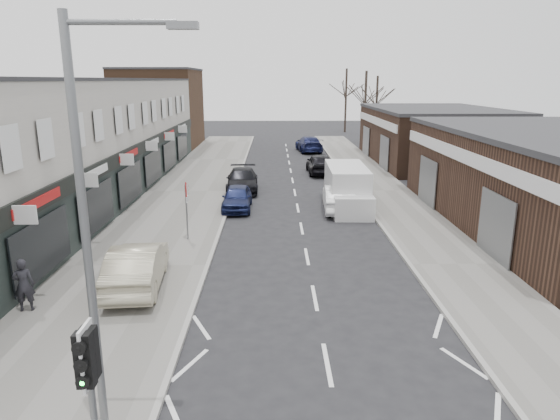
{
  "coord_description": "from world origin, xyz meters",
  "views": [
    {
      "loc": [
        -1.35,
        -9.29,
        7.03
      ],
      "look_at": [
        -1.13,
        7.62,
        2.6
      ],
      "focal_mm": 32.0,
      "sensor_mm": 36.0,
      "label": 1
    }
  ],
  "objects_px": {
    "warning_sign": "(187,194)",
    "street_lamp": "(94,221)",
    "sedan_on_pavement": "(137,266)",
    "parked_car_right_c": "(309,144)",
    "parked_car_left_a": "(237,198)",
    "parked_car_left_b": "(242,180)",
    "pedestrian": "(24,285)",
    "parked_car_right_b": "(320,164)",
    "white_van": "(347,188)",
    "parked_car_right_a": "(338,198)",
    "traffic_light": "(89,370)"
  },
  "relations": [
    {
      "from": "sedan_on_pavement",
      "to": "parked_car_left_a",
      "type": "distance_m",
      "value": 11.31
    },
    {
      "from": "parked_car_right_c",
      "to": "parked_car_right_a",
      "type": "bearing_deg",
      "value": 84.19
    },
    {
      "from": "traffic_light",
      "to": "parked_car_right_c",
      "type": "bearing_deg",
      "value": 81.24
    },
    {
      "from": "parked_car_left_b",
      "to": "parked_car_right_b",
      "type": "bearing_deg",
      "value": 45.09
    },
    {
      "from": "traffic_light",
      "to": "parked_car_right_a",
      "type": "relative_size",
      "value": 0.7
    },
    {
      "from": "pedestrian",
      "to": "parked_car_left_b",
      "type": "height_order",
      "value": "pedestrian"
    },
    {
      "from": "white_van",
      "to": "parked_car_right_b",
      "type": "relative_size",
      "value": 1.3
    },
    {
      "from": "sedan_on_pavement",
      "to": "street_lamp",
      "type": "bearing_deg",
      "value": 95.98
    },
    {
      "from": "parked_car_left_a",
      "to": "parked_car_right_c",
      "type": "xyz_separation_m",
      "value": [
        5.6,
        23.09,
        0.11
      ]
    },
    {
      "from": "parked_car_left_b",
      "to": "parked_car_right_a",
      "type": "height_order",
      "value": "parked_car_right_a"
    },
    {
      "from": "street_lamp",
      "to": "traffic_light",
      "type": "bearing_deg",
      "value": -84.12
    },
    {
      "from": "street_lamp",
      "to": "parked_car_right_a",
      "type": "height_order",
      "value": "street_lamp"
    },
    {
      "from": "pedestrian",
      "to": "sedan_on_pavement",
      "type": "bearing_deg",
      "value": -163.22
    },
    {
      "from": "street_lamp",
      "to": "parked_car_left_a",
      "type": "xyz_separation_m",
      "value": [
        1.13,
        18.54,
        -3.95
      ]
    },
    {
      "from": "warning_sign",
      "to": "traffic_light",
      "type": "bearing_deg",
      "value": -86.9
    },
    {
      "from": "white_van",
      "to": "parked_car_left_b",
      "type": "height_order",
      "value": "white_van"
    },
    {
      "from": "street_lamp",
      "to": "sedan_on_pavement",
      "type": "distance_m",
      "value": 8.55
    },
    {
      "from": "traffic_light",
      "to": "warning_sign",
      "type": "relative_size",
      "value": 1.15
    },
    {
      "from": "warning_sign",
      "to": "street_lamp",
      "type": "bearing_deg",
      "value": -87.16
    },
    {
      "from": "pedestrian",
      "to": "parked_car_left_a",
      "type": "bearing_deg",
      "value": -127.95
    },
    {
      "from": "parked_car_left_b",
      "to": "warning_sign",
      "type": "bearing_deg",
      "value": -101.69
    },
    {
      "from": "white_van",
      "to": "parked_car_left_a",
      "type": "bearing_deg",
      "value": -174.58
    },
    {
      "from": "sedan_on_pavement",
      "to": "warning_sign",
      "type": "bearing_deg",
      "value": -104.69
    },
    {
      "from": "white_van",
      "to": "pedestrian",
      "type": "relative_size",
      "value": 3.58
    },
    {
      "from": "traffic_light",
      "to": "parked_car_left_a",
      "type": "xyz_separation_m",
      "value": [
        1.0,
        19.76,
        -1.75
      ]
    },
    {
      "from": "parked_car_right_b",
      "to": "parked_car_right_c",
      "type": "height_order",
      "value": "parked_car_right_b"
    },
    {
      "from": "warning_sign",
      "to": "parked_car_left_a",
      "type": "height_order",
      "value": "warning_sign"
    },
    {
      "from": "parked_car_right_b",
      "to": "pedestrian",
      "type": "bearing_deg",
      "value": 63.24
    },
    {
      "from": "warning_sign",
      "to": "parked_car_left_a",
      "type": "relative_size",
      "value": 0.69
    },
    {
      "from": "parked_car_left_a",
      "to": "parked_car_right_c",
      "type": "distance_m",
      "value": 23.75
    },
    {
      "from": "street_lamp",
      "to": "warning_sign",
      "type": "xyz_separation_m",
      "value": [
        -0.63,
        12.8,
        -2.42
      ]
    },
    {
      "from": "street_lamp",
      "to": "parked_car_right_b",
      "type": "xyz_separation_m",
      "value": [
        6.73,
        29.41,
        -3.83
      ]
    },
    {
      "from": "parked_car_left_b",
      "to": "parked_car_right_a",
      "type": "xyz_separation_m",
      "value": [
        5.6,
        -5.19,
        0.02
      ]
    },
    {
      "from": "street_lamp",
      "to": "warning_sign",
      "type": "bearing_deg",
      "value": 92.84
    },
    {
      "from": "pedestrian",
      "to": "parked_car_left_a",
      "type": "distance_m",
      "value": 13.97
    },
    {
      "from": "street_lamp",
      "to": "parked_car_left_b",
      "type": "xyz_separation_m",
      "value": [
        1.13,
        23.34,
        -3.91
      ]
    },
    {
      "from": "street_lamp",
      "to": "white_van",
      "type": "relative_size",
      "value": 1.33
    },
    {
      "from": "white_van",
      "to": "parked_car_right_c",
      "type": "xyz_separation_m",
      "value": [
        -0.58,
        22.64,
        -0.32
      ]
    },
    {
      "from": "parked_car_left_b",
      "to": "parked_car_right_c",
      "type": "distance_m",
      "value": 19.13
    },
    {
      "from": "sedan_on_pavement",
      "to": "parked_car_right_c",
      "type": "distance_m",
      "value": 35.07
    },
    {
      "from": "pedestrian",
      "to": "parked_car_right_b",
      "type": "height_order",
      "value": "pedestrian"
    },
    {
      "from": "parked_car_left_a",
      "to": "parked_car_right_a",
      "type": "xyz_separation_m",
      "value": [
        5.6,
        -0.4,
        0.06
      ]
    },
    {
      "from": "sedan_on_pavement",
      "to": "parked_car_left_a",
      "type": "relative_size",
      "value": 1.18
    },
    {
      "from": "parked_car_left_b",
      "to": "parked_car_right_a",
      "type": "bearing_deg",
      "value": -45.06
    },
    {
      "from": "parked_car_left_a",
      "to": "parked_car_right_b",
      "type": "xyz_separation_m",
      "value": [
        5.6,
        10.87,
        0.12
      ]
    },
    {
      "from": "traffic_light",
      "to": "parked_car_left_a",
      "type": "relative_size",
      "value": 0.79
    },
    {
      "from": "pedestrian",
      "to": "parked_car_left_b",
      "type": "xyz_separation_m",
      "value": [
        5.61,
        17.59,
        -0.25
      ]
    },
    {
      "from": "sedan_on_pavement",
      "to": "parked_car_right_b",
      "type": "distance_m",
      "value": 23.37
    },
    {
      "from": "warning_sign",
      "to": "sedan_on_pavement",
      "type": "relative_size",
      "value": 0.58
    },
    {
      "from": "street_lamp",
      "to": "parked_car_left_b",
      "type": "height_order",
      "value": "street_lamp"
    }
  ]
}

